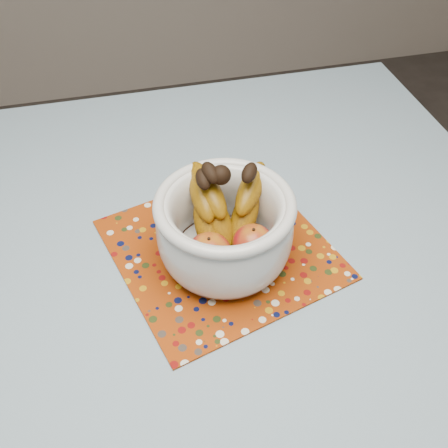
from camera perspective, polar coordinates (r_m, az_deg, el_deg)
name	(u,v)px	position (r m, az deg, el deg)	size (l,w,h in m)	color
table	(192,328)	(0.93, -3.54, -11.23)	(1.20, 1.20, 0.75)	brown
tablecloth	(190,300)	(0.87, -3.77, -8.22)	(1.32, 1.32, 0.01)	slate
placemat	(221,249)	(0.93, -0.37, -2.72)	(0.35, 0.35, 0.00)	#862E07
fruit_bowl	(226,221)	(0.86, 0.18, 0.36)	(0.25, 0.24, 0.18)	silver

